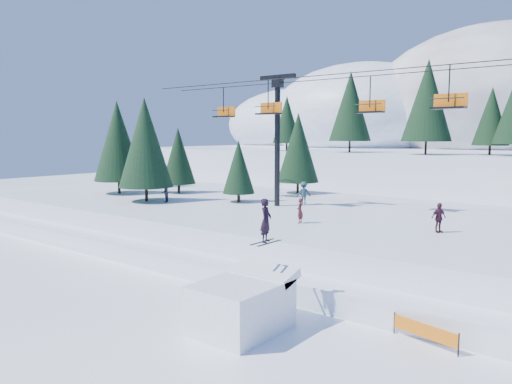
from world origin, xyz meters
The scene contains 9 objects.
ground centered at (0.00, 0.00, 0.00)m, with size 160.00×160.00×0.00m, color white.
mid_shelf centered at (0.00, 18.00, 1.25)m, with size 70.00×22.00×2.50m, color white.
berm centered at (0.00, 8.00, 0.55)m, with size 70.00×6.00×1.10m, color white.
mountain_ridge centered at (-5.08, 73.31, 9.65)m, with size 119.00×60.00×26.46m.
jump_kicker centered at (1.16, 1.37, 1.18)m, with size 3.05×4.31×5.41m.
chairlift centered at (1.84, 18.05, 9.32)m, with size 46.00×3.21×10.28m.
conifer_stand centered at (2.16, 18.60, 6.96)m, with size 61.22×17.80×8.91m.
distant_skiers centered at (-2.12, 17.83, 3.37)m, with size 35.77×10.76×1.85m.
banner_near centered at (7.69, 4.59, 0.54)m, with size 2.79×0.69×0.90m.
Camera 1 is at (14.01, -14.15, 8.12)m, focal length 35.00 mm.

